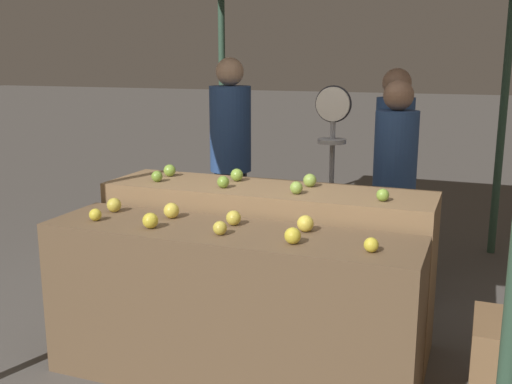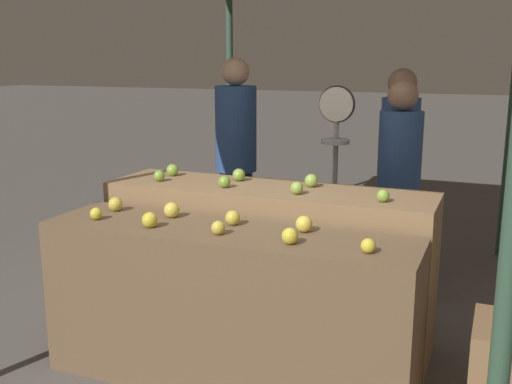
{
  "view_description": "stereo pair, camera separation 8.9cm",
  "coord_description": "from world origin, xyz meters",
  "px_view_note": "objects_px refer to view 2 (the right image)",
  "views": [
    {
      "loc": [
        1.25,
        -2.82,
        1.79
      ],
      "look_at": [
        0.05,
        0.3,
        1.05
      ],
      "focal_mm": 42.0,
      "sensor_mm": 36.0,
      "label": 1
    },
    {
      "loc": [
        1.33,
        -2.79,
        1.79
      ],
      "look_at": [
        0.05,
        0.3,
        1.05
      ],
      "focal_mm": 42.0,
      "sensor_mm": 36.0,
      "label": 2
    }
  ],
  "objects_px": {
    "produce_scale": "(335,150)",
    "person_customer_left": "(236,147)",
    "person_vendor_at_scale": "(399,176)",
    "person_customer_right": "(398,159)"
  },
  "relations": [
    {
      "from": "person_vendor_at_scale",
      "to": "person_customer_right",
      "type": "xyz_separation_m",
      "value": [
        -0.08,
        0.45,
        0.05
      ]
    },
    {
      "from": "produce_scale",
      "to": "person_customer_left",
      "type": "bearing_deg",
      "value": 150.16
    },
    {
      "from": "produce_scale",
      "to": "person_vendor_at_scale",
      "type": "distance_m",
      "value": 0.51
    },
    {
      "from": "person_vendor_at_scale",
      "to": "person_customer_right",
      "type": "height_order",
      "value": "person_customer_right"
    },
    {
      "from": "produce_scale",
      "to": "person_customer_right",
      "type": "bearing_deg",
      "value": 64.18
    },
    {
      "from": "person_customer_right",
      "to": "person_customer_left",
      "type": "bearing_deg",
      "value": -6.83
    },
    {
      "from": "person_customer_left",
      "to": "person_customer_right",
      "type": "height_order",
      "value": "person_customer_left"
    },
    {
      "from": "produce_scale",
      "to": "person_customer_right",
      "type": "relative_size",
      "value": 0.94
    },
    {
      "from": "person_vendor_at_scale",
      "to": "person_customer_left",
      "type": "height_order",
      "value": "person_customer_left"
    },
    {
      "from": "person_vendor_at_scale",
      "to": "person_customer_right",
      "type": "distance_m",
      "value": 0.46
    }
  ]
}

